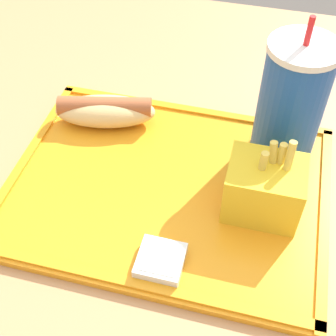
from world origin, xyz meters
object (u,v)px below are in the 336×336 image
Objects in this scene: fries_carton at (264,188)px; sauce_cup_mayo at (157,260)px; hot_dog_far at (105,110)px; soda_cup at (291,102)px.

fries_carton reaches higher than sauce_cup_mayo.
hot_dog_far is 1.40× the size of fries_carton.
soda_cup is 1.32× the size of hot_dog_far.
fries_carton is at bearing -97.76° from soda_cup.
sauce_cup_mayo is at bearing -57.38° from hot_dog_far.
hot_dog_far is at bearing -178.69° from soda_cup.
fries_carton reaches higher than hot_dog_far.
fries_carton is at bearing -23.36° from hot_dog_far.
hot_dog_far is (-0.25, -0.01, -0.06)m from soda_cup.
sauce_cup_mayo is (-0.10, -0.11, -0.03)m from fries_carton.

